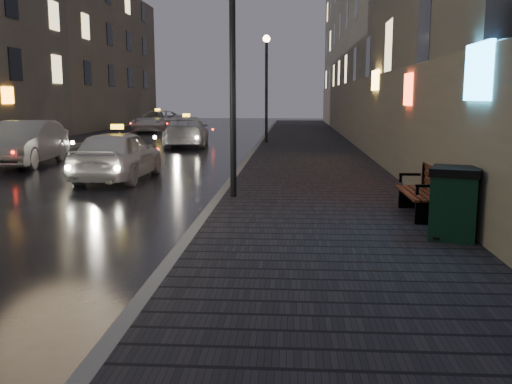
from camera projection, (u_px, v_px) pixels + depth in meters
The scene contains 15 objects.
ground at pixel (42, 286), 7.33m from camera, with size 120.00×120.00×0.00m, color black.
sidewalk at pixel (307, 146), 27.74m from camera, with size 4.60×58.00×0.15m, color black.
curb at pixel (258, 145), 27.89m from camera, with size 0.20×58.00×0.15m, color slate.
sidewalk_far at pixel (55, 144), 28.54m from camera, with size 2.40×58.00×0.15m, color black.
curb_far at pixel (81, 144), 28.46m from camera, with size 0.20×58.00×0.15m, color slate.
building_near at pixel (367, 20), 30.42m from camera, with size 1.80×50.00×13.00m, color #605B54.
building_far_c at pixel (85, 58), 45.68m from camera, with size 6.00×22.00×11.00m, color #6B6051.
lamp_near at pixel (233, 47), 12.54m from camera, with size 0.36×0.36×5.28m.
lamp_far at pixel (266, 75), 28.29m from camera, with size 0.36×0.36×5.28m.
bench at pixel (424, 191), 10.92m from camera, with size 0.65×1.85×0.94m.
trash_bin at pixel (455, 203), 9.13m from camera, with size 0.97×0.97×1.16m.
taxi_near at pixel (118, 155), 16.68m from camera, with size 1.76×4.37×1.49m, color silver.
car_left_mid at pixel (25, 143), 20.31m from camera, with size 1.67×4.79×1.58m, color gray.
taxi_mid at pixel (187, 131), 28.20m from camera, with size 2.06×5.06×1.47m, color silver.
taxi_far at pixel (158, 121), 40.21m from camera, with size 2.47×5.35×1.49m, color white.
Camera 1 is at (3.20, -6.84, 2.40)m, focal length 40.00 mm.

